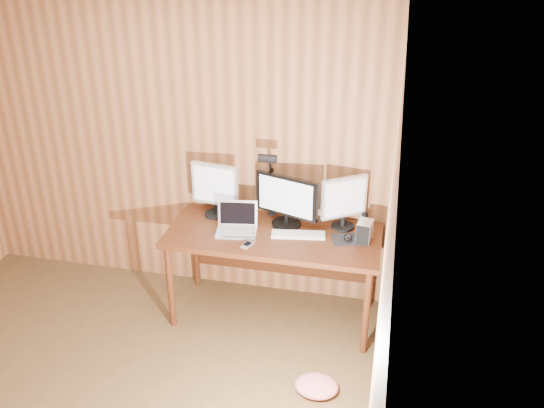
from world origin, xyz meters
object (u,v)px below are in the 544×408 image
(monitor_center, at_px, (287,200))
(speaker, at_px, (365,219))
(laptop, at_px, (237,224))
(desk_lamp, at_px, (269,175))
(monitor_right, at_px, (344,201))
(hard_drive, at_px, (365,232))
(keyboard, at_px, (298,234))
(monitor_left, at_px, (215,188))
(desk, at_px, (275,243))
(phone, at_px, (248,245))
(mouse, at_px, (348,237))

(monitor_center, bearing_deg, speaker, 30.22)
(laptop, height_order, desk_lamp, desk_lamp)
(monitor_right, distance_m, hard_drive, 0.29)
(laptop, height_order, hard_drive, laptop)
(keyboard, bearing_deg, monitor_left, 155.72)
(monitor_center, xyz_separation_m, speaker, (0.59, 0.13, -0.15))
(monitor_center, height_order, desk_lamp, desk_lamp)
(monitor_left, bearing_deg, speaker, 13.52)
(desk, distance_m, laptop, 0.34)
(monitor_right, height_order, desk_lamp, desk_lamp)
(hard_drive, relative_size, phone, 1.33)
(desk, height_order, monitor_left, monitor_left)
(desk, height_order, mouse, mouse)
(speaker, bearing_deg, desk_lamp, -175.51)
(monitor_center, height_order, keyboard, monitor_center)
(laptop, bearing_deg, keyboard, -6.87)
(desk, distance_m, monitor_right, 0.62)
(monitor_left, height_order, laptop, monitor_left)
(hard_drive, bearing_deg, desk_lamp, 174.24)
(monitor_center, relative_size, monitor_right, 1.21)
(monitor_right, relative_size, laptop, 1.25)
(monitor_center, xyz_separation_m, phone, (-0.21, -0.37, -0.20))
(laptop, distance_m, speaker, 0.98)
(monitor_left, bearing_deg, monitor_center, 5.23)
(monitor_left, relative_size, hard_drive, 2.74)
(laptop, relative_size, hard_drive, 2.09)
(keyboard, relative_size, desk_lamp, 0.68)
(desk_lamp, bearing_deg, mouse, -5.31)
(mouse, distance_m, speaker, 0.28)
(monitor_left, height_order, hard_drive, monitor_left)
(monitor_center, height_order, monitor_left, monitor_left)
(mouse, xyz_separation_m, speaker, (0.10, 0.26, 0.03))
(monitor_right, relative_size, desk_lamp, 0.69)
(monitor_center, bearing_deg, laptop, -136.69)
(monitor_center, bearing_deg, phone, -101.89)
(hard_drive, xyz_separation_m, desk_lamp, (-0.75, 0.19, 0.29))
(keyboard, relative_size, hard_drive, 2.59)
(monitor_center, xyz_separation_m, keyboard, (0.12, -0.15, -0.20))
(monitor_right, relative_size, speaker, 3.86)
(laptop, bearing_deg, monitor_center, 16.46)
(mouse, height_order, hard_drive, hard_drive)
(speaker, relative_size, desk_lamp, 0.18)
(monitor_center, xyz_separation_m, hard_drive, (0.60, -0.12, -0.13))
(phone, distance_m, speaker, 0.94)
(monitor_center, bearing_deg, desk, -111.37)
(monitor_right, bearing_deg, desk, 160.92)
(mouse, relative_size, speaker, 1.01)
(monitor_right, height_order, laptop, monitor_right)
(desk, bearing_deg, monitor_right, 14.99)
(monitor_center, relative_size, hard_drive, 3.15)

